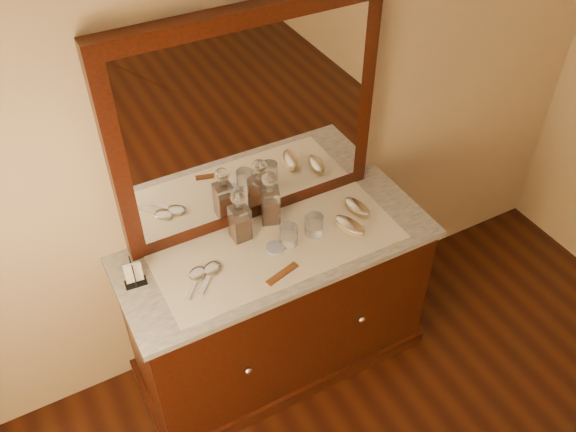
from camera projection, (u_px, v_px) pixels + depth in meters
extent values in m
plane|color=tan|center=(243.00, 107.00, 2.51)|extent=(4.50, 4.50, 0.00)
cube|color=black|center=(278.00, 307.00, 2.98)|extent=(1.40, 0.55, 0.82)
cube|color=black|center=(279.00, 351.00, 3.23)|extent=(1.46, 0.59, 0.08)
sphere|color=silver|center=(248.00, 371.00, 2.66)|extent=(0.04, 0.04, 0.04)
sphere|color=silver|center=(362.00, 319.00, 2.88)|extent=(0.04, 0.04, 0.04)
cube|color=silver|center=(277.00, 247.00, 2.70)|extent=(1.44, 0.59, 0.03)
cube|color=black|center=(249.00, 123.00, 2.51)|extent=(1.20, 0.08, 1.00)
cube|color=white|center=(252.00, 127.00, 2.49)|extent=(1.06, 0.01, 0.86)
cube|color=silver|center=(279.00, 247.00, 2.67)|extent=(1.10, 0.45, 0.00)
cylinder|color=white|center=(275.00, 248.00, 2.65)|extent=(0.09, 0.09, 0.01)
cube|color=brown|center=(282.00, 274.00, 2.55)|extent=(0.17, 0.07, 0.01)
cube|color=black|center=(136.00, 283.00, 2.52)|extent=(0.10, 0.06, 0.01)
cylinder|color=black|center=(135.00, 277.00, 2.45)|extent=(0.01, 0.01, 0.14)
cylinder|color=black|center=(132.00, 268.00, 2.49)|extent=(0.01, 0.01, 0.14)
cube|color=white|center=(133.00, 273.00, 2.47)|extent=(0.08, 0.04, 0.11)
cube|color=brown|center=(240.00, 227.00, 2.68)|extent=(0.07, 0.07, 0.12)
cube|color=white|center=(240.00, 223.00, 2.66)|extent=(0.08, 0.08, 0.17)
cylinder|color=white|center=(239.00, 206.00, 2.59)|extent=(0.03, 0.03, 0.03)
sphere|color=white|center=(238.00, 197.00, 2.56)|extent=(0.07, 0.07, 0.07)
cube|color=brown|center=(270.00, 210.00, 2.76)|extent=(0.09, 0.09, 0.13)
cube|color=white|center=(270.00, 205.00, 2.74)|extent=(0.11, 0.11, 0.18)
cylinder|color=white|center=(270.00, 188.00, 2.67)|extent=(0.05, 0.05, 0.03)
sphere|color=white|center=(269.00, 179.00, 2.64)|extent=(0.09, 0.09, 0.07)
ellipsoid|color=tan|center=(350.00, 228.00, 2.74)|extent=(0.12, 0.18, 0.03)
ellipsoid|color=silver|center=(350.00, 224.00, 2.73)|extent=(0.12, 0.18, 0.03)
ellipsoid|color=tan|center=(357.00, 209.00, 2.84)|extent=(0.09, 0.16, 0.02)
ellipsoid|color=silver|center=(357.00, 206.00, 2.83)|extent=(0.09, 0.16, 0.02)
ellipsoid|color=silver|center=(198.00, 274.00, 2.54)|extent=(0.12, 0.12, 0.02)
cube|color=silver|center=(192.00, 289.00, 2.48)|extent=(0.09, 0.11, 0.01)
ellipsoid|color=silver|center=(212.00, 269.00, 2.56)|extent=(0.12, 0.12, 0.02)
cube|color=silver|center=(206.00, 284.00, 2.50)|extent=(0.10, 0.10, 0.01)
cylinder|color=white|center=(289.00, 235.00, 2.66)|extent=(0.09, 0.09, 0.10)
cylinder|color=white|center=(314.00, 225.00, 2.71)|extent=(0.09, 0.09, 0.10)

